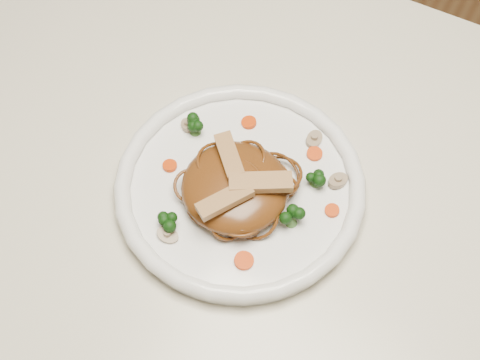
% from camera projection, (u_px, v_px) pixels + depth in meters
% --- Properties ---
extents(table, '(1.20, 0.80, 0.75)m').
position_uv_depth(table, '(288.00, 249.00, 0.90)').
color(table, beige).
rests_on(table, ground).
extents(plate, '(0.30, 0.30, 0.02)m').
position_uv_depth(plate, '(240.00, 190.00, 0.82)').
color(plate, white).
rests_on(plate, table).
extents(noodle_mound, '(0.14, 0.14, 0.04)m').
position_uv_depth(noodle_mound, '(235.00, 187.00, 0.79)').
color(noodle_mound, '#5D3311').
rests_on(noodle_mound, plate).
extents(chicken_a, '(0.07, 0.06, 0.01)m').
position_uv_depth(chicken_a, '(261.00, 182.00, 0.77)').
color(chicken_a, tan).
rests_on(chicken_a, noodle_mound).
extents(chicken_b, '(0.06, 0.06, 0.01)m').
position_uv_depth(chicken_b, '(229.00, 156.00, 0.79)').
color(chicken_b, tan).
rests_on(chicken_b, noodle_mound).
extents(chicken_c, '(0.05, 0.07, 0.01)m').
position_uv_depth(chicken_c, '(225.00, 200.00, 0.76)').
color(chicken_c, tan).
rests_on(chicken_c, noodle_mound).
extents(broccoli_0, '(0.03, 0.03, 0.03)m').
position_uv_depth(broccoli_0, '(316.00, 177.00, 0.81)').
color(broccoli_0, '#0F340B').
rests_on(broccoli_0, plate).
extents(broccoli_1, '(0.03, 0.03, 0.03)m').
position_uv_depth(broccoli_1, '(195.00, 125.00, 0.84)').
color(broccoli_1, '#0F340B').
rests_on(broccoli_1, plate).
extents(broccoli_2, '(0.03, 0.03, 0.03)m').
position_uv_depth(broccoli_2, '(168.00, 221.00, 0.78)').
color(broccoli_2, '#0F340B').
rests_on(broccoli_2, plate).
extents(broccoli_3, '(0.03, 0.03, 0.03)m').
position_uv_depth(broccoli_3, '(292.00, 217.00, 0.78)').
color(broccoli_3, '#0F340B').
rests_on(broccoli_3, plate).
extents(carrot_0, '(0.02, 0.02, 0.00)m').
position_uv_depth(carrot_0, '(315.00, 154.00, 0.84)').
color(carrot_0, red).
rests_on(carrot_0, plate).
extents(carrot_1, '(0.02, 0.02, 0.00)m').
position_uv_depth(carrot_1, '(170.00, 166.00, 0.83)').
color(carrot_1, red).
rests_on(carrot_1, plate).
extents(carrot_2, '(0.02, 0.02, 0.00)m').
position_uv_depth(carrot_2, '(332.00, 210.00, 0.80)').
color(carrot_2, red).
rests_on(carrot_2, plate).
extents(carrot_3, '(0.02, 0.02, 0.00)m').
position_uv_depth(carrot_3, '(249.00, 122.00, 0.86)').
color(carrot_3, red).
rests_on(carrot_3, plate).
extents(carrot_4, '(0.03, 0.03, 0.00)m').
position_uv_depth(carrot_4, '(244.00, 261.00, 0.76)').
color(carrot_4, red).
rests_on(carrot_4, plate).
extents(mushroom_0, '(0.03, 0.03, 0.01)m').
position_uv_depth(mushroom_0, '(168.00, 235.00, 0.78)').
color(mushroom_0, tan).
rests_on(mushroom_0, plate).
extents(mushroom_1, '(0.04, 0.04, 0.01)m').
position_uv_depth(mushroom_1, '(338.00, 181.00, 0.82)').
color(mushroom_1, tan).
rests_on(mushroom_1, plate).
extents(mushroom_2, '(0.03, 0.03, 0.01)m').
position_uv_depth(mushroom_2, '(187.00, 125.00, 0.86)').
color(mushroom_2, tan).
rests_on(mushroom_2, plate).
extents(mushroom_3, '(0.03, 0.03, 0.01)m').
position_uv_depth(mushroom_3, '(314.00, 139.00, 0.85)').
color(mushroom_3, tan).
rests_on(mushroom_3, plate).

